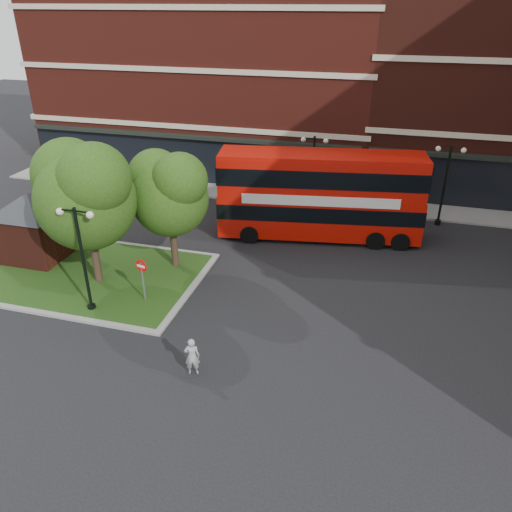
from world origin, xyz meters
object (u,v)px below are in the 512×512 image
(bus, at_px, (320,190))
(car_silver, at_px, (284,190))
(woman, at_px, (192,356))
(car_white, at_px, (361,207))

(bus, relative_size, car_silver, 2.56)
(woman, bearing_deg, bus, -118.38)
(car_silver, xyz_separation_m, car_white, (5.39, -1.50, -0.12))
(woman, bearing_deg, car_silver, -105.54)
(bus, distance_m, car_white, 4.85)
(woman, distance_m, car_white, 17.67)
(bus, relative_size, woman, 7.51)
(bus, distance_m, woman, 13.72)
(car_silver, bearing_deg, car_white, -109.00)
(car_silver, relative_size, car_white, 1.14)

